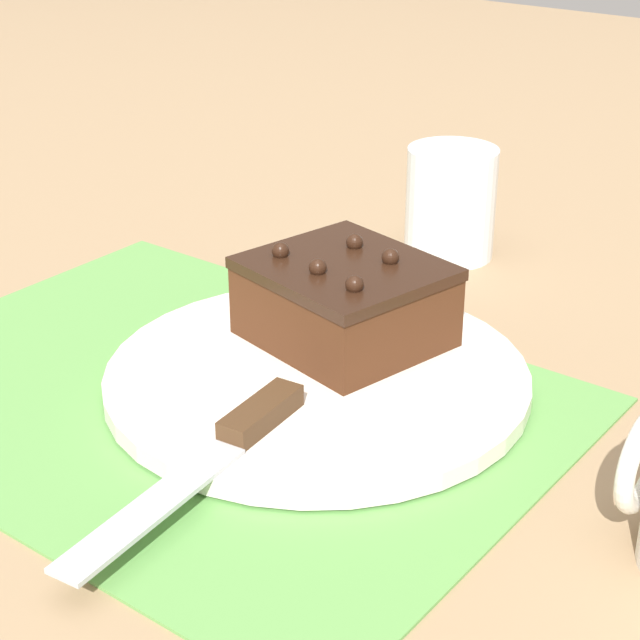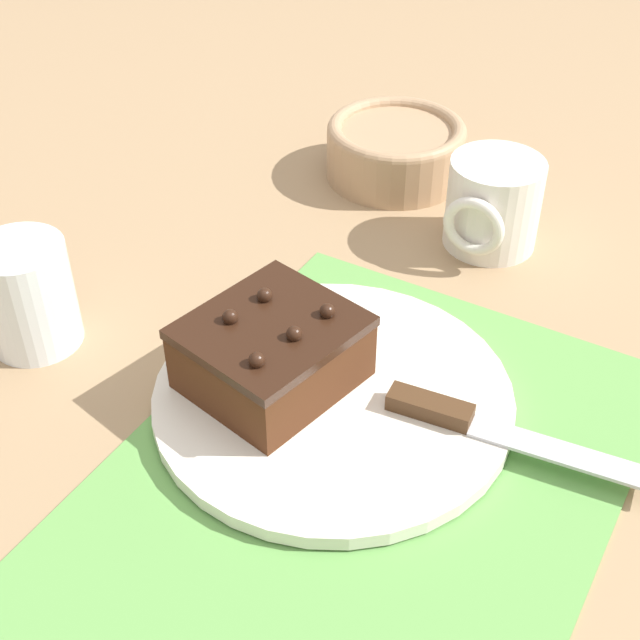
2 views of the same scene
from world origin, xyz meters
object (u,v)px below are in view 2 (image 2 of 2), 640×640
small_bowl (396,148)px  coffee_mug (492,204)px  drinking_glass (30,294)px  serving_knife (473,422)px  chocolate_cake (272,352)px  cake_plate (333,397)px

small_bowl → coffee_mug: (0.07, 0.14, 0.01)m
coffee_mug → drinking_glass: bearing=-40.1°
serving_knife → small_bowl: size_ratio=1.36×
chocolate_cake → drinking_glass: 0.21m
cake_plate → chocolate_cake: size_ratio=1.95×
serving_knife → drinking_glass: size_ratio=2.15×
cake_plate → serving_knife: size_ratio=1.38×
chocolate_cake → serving_knife: 0.16m
drinking_glass → coffee_mug: 0.43m
chocolate_cake → small_bowl: (-0.36, -0.07, -0.01)m
cake_plate → small_bowl: bearing=-161.0°
chocolate_cake → serving_knife: bearing=101.1°
serving_knife → coffee_mug: coffee_mug is taller
drinking_glass → serving_knife: bearing=101.1°
chocolate_cake → serving_knife: chocolate_cake is taller
drinking_glass → coffee_mug: (-0.33, 0.28, -0.00)m
cake_plate → small_bowl: size_ratio=1.88×
drinking_glass → chocolate_cake: bearing=101.0°
serving_knife → small_bowl: small_bowl is taller
cake_plate → chocolate_cake: chocolate_cake is taller
serving_knife → drinking_glass: 0.37m
small_bowl → coffee_mug: coffee_mug is taller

